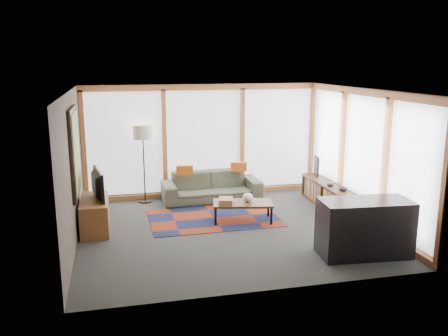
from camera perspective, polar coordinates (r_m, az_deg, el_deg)
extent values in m
plane|color=#2C2C29|center=(9.03, 0.58, -7.37)|extent=(5.50, 5.50, 0.00)
cube|color=#43352F|center=(8.46, -17.79, -0.20)|extent=(0.04, 5.00, 2.60)
cube|color=#43352F|center=(6.34, 5.99, -3.88)|extent=(5.50, 0.04, 2.60)
cube|color=silver|center=(8.50, 0.62, 9.33)|extent=(5.50, 5.00, 0.04)
cube|color=white|center=(11.04, -2.45, 3.32)|extent=(5.30, 0.02, 2.35)
cube|color=white|center=(9.67, 16.46, 1.46)|extent=(0.02, 4.80, 2.35)
cube|color=black|center=(8.70, -17.53, 1.85)|extent=(0.05, 1.35, 1.55)
cube|color=#C6AF0A|center=(8.70, -17.33, 1.86)|extent=(0.02, 1.20, 1.40)
cube|color=maroon|center=(9.64, -1.26, -6.03)|extent=(2.60, 1.69, 0.01)
imported|color=#333629|center=(10.76, -1.53, -2.24)|extent=(2.23, 0.92, 0.65)
cube|color=#B04F11|center=(10.52, -4.76, -0.25)|extent=(0.38, 0.15, 0.21)
cube|color=#B04F11|center=(10.84, 1.76, 0.17)|extent=(0.38, 0.16, 0.20)
cube|color=#935A39|center=(9.25, 0.22, -3.99)|extent=(0.34, 0.38, 0.11)
ellipsoid|color=beige|center=(9.38, 2.89, -3.56)|extent=(0.25, 0.25, 0.18)
ellipsoid|color=black|center=(9.97, 14.15, -2.42)|extent=(0.19, 0.19, 0.09)
ellipsoid|color=black|center=(10.27, 12.68, -1.94)|extent=(0.18, 0.18, 0.08)
cube|color=black|center=(11.12, 11.06, 0.24)|extent=(0.11, 0.34, 0.45)
cube|color=brown|center=(9.23, -15.27, -5.44)|extent=(0.50, 1.20, 0.60)
imported|color=black|center=(9.11, -15.44, -1.94)|extent=(0.29, 0.95, 0.54)
cube|color=black|center=(8.08, 16.54, -6.91)|extent=(1.51, 0.80, 0.92)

